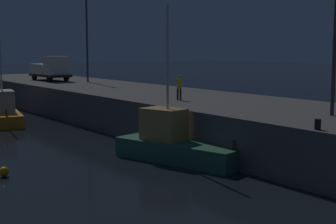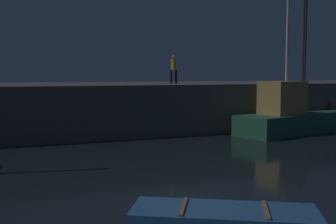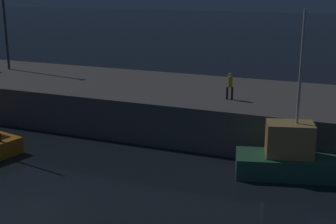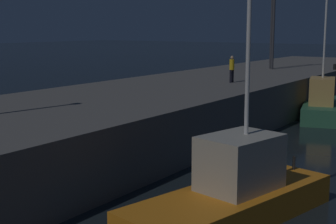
# 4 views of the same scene
# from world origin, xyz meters

# --- Properties ---
(ground_plane) EXTENTS (320.00, 320.00, 0.00)m
(ground_plane) POSITION_xyz_m (0.00, 0.00, 0.00)
(ground_plane) COLOR black
(pier_quay) EXTENTS (70.98, 10.26, 2.66)m
(pier_quay) POSITION_xyz_m (0.00, 15.21, 1.33)
(pier_quay) COLOR #5B5956
(pier_quay) RESTS_ON ground
(fishing_trawler_red) EXTENTS (7.83, 4.19, 8.47)m
(fishing_trawler_red) POSITION_xyz_m (10.43, 8.97, 0.92)
(fishing_trawler_red) COLOR #2D6647
(fishing_trawler_red) RESTS_ON ground
(lamp_post_west) EXTENTS (0.44, 0.44, 9.15)m
(lamp_post_west) POSITION_xyz_m (-15.01, 16.52, 7.92)
(lamp_post_west) COLOR #38383D
(lamp_post_west) RESTS_ON pier_quay
(dockworker) EXTENTS (0.44, 0.31, 1.67)m
(dockworker) POSITION_xyz_m (5.24, 13.15, 3.61)
(dockworker) COLOR black
(dockworker) RESTS_ON pier_quay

